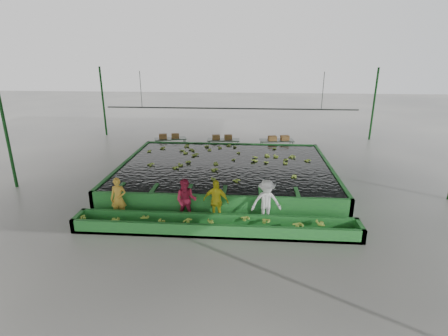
# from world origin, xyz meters

# --- Properties ---
(ground) EXTENTS (80.00, 80.00, 0.00)m
(ground) POSITION_xyz_m (0.00, 0.00, 0.00)
(ground) COLOR gray
(ground) RESTS_ON ground
(shed_roof) EXTENTS (20.00, 22.00, 0.04)m
(shed_roof) POSITION_xyz_m (0.00, 0.00, 5.00)
(shed_roof) COLOR gray
(shed_roof) RESTS_ON shed_posts
(shed_posts) EXTENTS (20.00, 22.00, 5.00)m
(shed_posts) POSITION_xyz_m (0.00, 0.00, 2.50)
(shed_posts) COLOR #124215
(shed_posts) RESTS_ON ground
(flotation_tank) EXTENTS (10.00, 8.00, 0.90)m
(flotation_tank) POSITION_xyz_m (0.00, 1.50, 0.45)
(flotation_tank) COLOR #26792E
(flotation_tank) RESTS_ON ground
(tank_water) EXTENTS (9.70, 7.70, 0.00)m
(tank_water) POSITION_xyz_m (0.00, 1.50, 0.85)
(tank_water) COLOR black
(tank_water) RESTS_ON flotation_tank
(sorting_trough) EXTENTS (10.00, 1.00, 0.50)m
(sorting_trough) POSITION_xyz_m (0.00, -3.60, 0.25)
(sorting_trough) COLOR #26792E
(sorting_trough) RESTS_ON ground
(cableway_rail) EXTENTS (0.08, 0.08, 14.00)m
(cableway_rail) POSITION_xyz_m (0.00, 5.00, 3.00)
(cableway_rail) COLOR #59605B
(cableway_rail) RESTS_ON shed_roof
(rail_hanger_left) EXTENTS (0.04, 0.04, 2.00)m
(rail_hanger_left) POSITION_xyz_m (-5.00, 5.00, 4.00)
(rail_hanger_left) COLOR #59605B
(rail_hanger_left) RESTS_ON shed_roof
(rail_hanger_right) EXTENTS (0.04, 0.04, 2.00)m
(rail_hanger_right) POSITION_xyz_m (5.00, 5.00, 4.00)
(rail_hanger_right) COLOR #59605B
(rail_hanger_right) RESTS_ON shed_roof
(worker_a) EXTENTS (0.62, 0.44, 1.61)m
(worker_a) POSITION_xyz_m (-3.70, -2.80, 0.80)
(worker_a) COLOR gold
(worker_a) RESTS_ON ground
(worker_b) EXTENTS (0.81, 0.64, 1.64)m
(worker_b) POSITION_xyz_m (-1.15, -2.80, 0.82)
(worker_b) COLOR #B52342
(worker_b) RESTS_ON ground
(worker_c) EXTENTS (1.02, 0.59, 1.64)m
(worker_c) POSITION_xyz_m (-0.05, -2.80, 0.82)
(worker_c) COLOR yellow
(worker_c) RESTS_ON ground
(worker_d) EXTENTS (1.17, 0.78, 1.69)m
(worker_d) POSITION_xyz_m (1.78, -2.80, 0.85)
(worker_d) COLOR silver
(worker_d) RESTS_ON ground
(packing_table_left) EXTENTS (2.07, 1.32, 0.88)m
(packing_table_left) POSITION_xyz_m (-3.80, 6.45, 0.44)
(packing_table_left) COLOR #59605B
(packing_table_left) RESTS_ON ground
(packing_table_mid) EXTENTS (1.98, 0.85, 0.89)m
(packing_table_mid) POSITION_xyz_m (-0.47, 6.35, 0.45)
(packing_table_mid) COLOR #59605B
(packing_table_mid) RESTS_ON ground
(packing_table_right) EXTENTS (2.10, 1.02, 0.92)m
(packing_table_right) POSITION_xyz_m (2.76, 6.32, 0.46)
(packing_table_right) COLOR #59605B
(packing_table_right) RESTS_ON ground
(box_stack_left) EXTENTS (1.28, 0.61, 0.27)m
(box_stack_left) POSITION_xyz_m (-3.88, 6.47, 0.88)
(box_stack_left) COLOR olive
(box_stack_left) RESTS_ON packing_table_left
(box_stack_mid) EXTENTS (1.25, 0.48, 0.26)m
(box_stack_mid) POSITION_xyz_m (-0.56, 6.39, 0.89)
(box_stack_mid) COLOR olive
(box_stack_mid) RESTS_ON packing_table_mid
(box_stack_right) EXTENTS (1.31, 0.62, 0.27)m
(box_stack_right) POSITION_xyz_m (2.87, 6.25, 0.92)
(box_stack_right) COLOR olive
(box_stack_right) RESTS_ON packing_table_right
(floating_bananas) EXTENTS (8.16, 5.56, 0.11)m
(floating_bananas) POSITION_xyz_m (0.00, 2.30, 0.85)
(floating_bananas) COLOR #98BE3B
(floating_bananas) RESTS_ON tank_water
(trough_bananas) EXTENTS (9.09, 0.61, 0.12)m
(trough_bananas) POSITION_xyz_m (0.00, -3.60, 0.40)
(trough_bananas) COLOR #98BE3B
(trough_bananas) RESTS_ON sorting_trough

